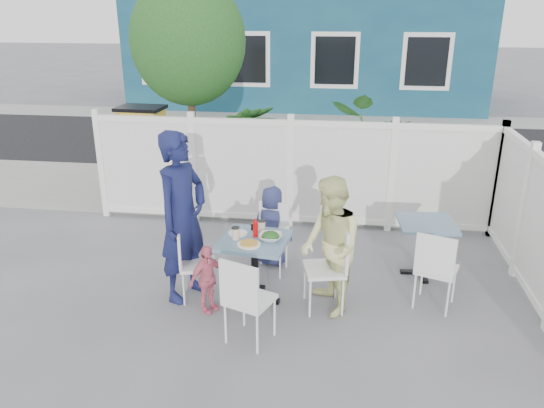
# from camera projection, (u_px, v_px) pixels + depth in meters

# --- Properties ---
(ground) EXTENTS (80.00, 80.00, 0.00)m
(ground) POSITION_uv_depth(u_px,v_px,m) (258.00, 309.00, 5.81)
(ground) COLOR slate
(near_sidewalk) EXTENTS (24.00, 2.60, 0.01)m
(near_sidewalk) POSITION_uv_depth(u_px,v_px,m) (292.00, 194.00, 9.33)
(near_sidewalk) COLOR gray
(near_sidewalk) RESTS_ON ground
(street) EXTENTS (24.00, 5.00, 0.01)m
(street) POSITION_uv_depth(u_px,v_px,m) (308.00, 143.00, 12.76)
(street) COLOR black
(street) RESTS_ON ground
(far_sidewalk) EXTENTS (24.00, 1.60, 0.01)m
(far_sidewalk) POSITION_uv_depth(u_px,v_px,m) (315.00, 117.00, 15.63)
(far_sidewalk) COLOR gray
(far_sidewalk) RESTS_ON ground
(building) EXTENTS (11.00, 6.00, 6.00)m
(building) POSITION_uv_depth(u_px,v_px,m) (309.00, 8.00, 17.79)
(building) COLOR navy
(building) RESTS_ON ground
(fence_back) EXTENTS (5.86, 0.08, 1.60)m
(fence_back) POSITION_uv_depth(u_px,v_px,m) (290.00, 175.00, 7.74)
(fence_back) COLOR white
(fence_back) RESTS_ON ground
(fence_right) EXTENTS (0.08, 3.66, 1.60)m
(fence_right) POSITION_uv_depth(u_px,v_px,m) (540.00, 236.00, 5.71)
(fence_right) COLOR white
(fence_right) RESTS_ON ground
(tree) EXTENTS (1.80, 1.62, 3.59)m
(tree) POSITION_uv_depth(u_px,v_px,m) (188.00, 41.00, 8.16)
(tree) COLOR #382316
(tree) RESTS_ON ground
(utility_cabinet) EXTENTS (0.77, 0.58, 1.38)m
(utility_cabinet) POSITION_uv_depth(u_px,v_px,m) (144.00, 148.00, 9.62)
(utility_cabinet) COLOR gold
(utility_cabinet) RESTS_ON ground
(potted_shrub_a) EXTENTS (1.32, 1.32, 1.69)m
(potted_shrub_a) POSITION_uv_depth(u_px,v_px,m) (250.00, 157.00, 8.46)
(potted_shrub_a) COLOR #154216
(potted_shrub_a) RESTS_ON ground
(potted_shrub_b) EXTENTS (2.13, 2.11, 1.79)m
(potted_shrub_b) POSITION_uv_depth(u_px,v_px,m) (386.00, 161.00, 8.08)
(potted_shrub_b) COLOR #154216
(potted_shrub_b) RESTS_ON ground
(main_table) EXTENTS (0.80, 0.80, 0.75)m
(main_table) POSITION_uv_depth(u_px,v_px,m) (255.00, 253.00, 5.77)
(main_table) COLOR #436B87
(main_table) RESTS_ON ground
(spare_table) EXTENTS (0.70, 0.70, 0.70)m
(spare_table) POSITION_uv_depth(u_px,v_px,m) (426.00, 234.00, 6.37)
(spare_table) COLOR #436B87
(spare_table) RESTS_ON ground
(chair_left) EXTENTS (0.44, 0.45, 0.85)m
(chair_left) POSITION_uv_depth(u_px,v_px,m) (191.00, 258.00, 5.86)
(chair_left) COLOR white
(chair_left) RESTS_ON ground
(chair_right) EXTENTS (0.50, 0.51, 0.95)m
(chair_right) POSITION_uv_depth(u_px,v_px,m) (332.00, 262.00, 5.65)
(chair_right) COLOR white
(chair_right) RESTS_ON ground
(chair_back) EXTENTS (0.44, 0.42, 0.86)m
(chair_back) POSITION_uv_depth(u_px,v_px,m) (272.00, 232.00, 6.52)
(chair_back) COLOR white
(chair_back) RESTS_ON ground
(chair_near) EXTENTS (0.54, 0.53, 0.92)m
(chair_near) POSITION_uv_depth(u_px,v_px,m) (245.00, 295.00, 5.03)
(chair_near) COLOR white
(chair_near) RESTS_ON ground
(chair_spare) EXTENTS (0.52, 0.52, 0.91)m
(chair_spare) POSITION_uv_depth(u_px,v_px,m) (436.00, 265.00, 5.63)
(chair_spare) COLOR white
(chair_spare) RESTS_ON ground
(man) EXTENTS (0.69, 0.82, 1.92)m
(man) POSITION_uv_depth(u_px,v_px,m) (183.00, 217.00, 5.76)
(man) COLOR #141844
(man) RESTS_ON ground
(woman) EXTENTS (0.80, 0.89, 1.50)m
(woman) POSITION_uv_depth(u_px,v_px,m) (331.00, 247.00, 5.54)
(woman) COLOR #D4D143
(woman) RESTS_ON ground
(boy) EXTENTS (0.57, 0.44, 1.03)m
(boy) POSITION_uv_depth(u_px,v_px,m) (272.00, 226.00, 6.66)
(boy) COLOR navy
(boy) RESTS_ON ground
(toddler) EXTENTS (0.41, 0.47, 0.77)m
(toddler) POSITION_uv_depth(u_px,v_px,m) (207.00, 279.00, 5.64)
(toddler) COLOR #E36983
(toddler) RESTS_ON ground
(plate_main) EXTENTS (0.25, 0.25, 0.02)m
(plate_main) POSITION_uv_depth(u_px,v_px,m) (249.00, 245.00, 5.56)
(plate_main) COLOR white
(plate_main) RESTS_ON main_table
(plate_side) EXTENTS (0.21, 0.21, 0.01)m
(plate_side) POSITION_uv_depth(u_px,v_px,m) (238.00, 233.00, 5.84)
(plate_side) COLOR white
(plate_side) RESTS_ON main_table
(salad_bowl) EXTENTS (0.25, 0.25, 0.06)m
(salad_bowl) POSITION_uv_depth(u_px,v_px,m) (270.00, 237.00, 5.69)
(salad_bowl) COLOR white
(salad_bowl) RESTS_ON main_table
(coffee_cup_a) EXTENTS (0.08, 0.08, 0.12)m
(coffee_cup_a) POSITION_uv_depth(u_px,v_px,m) (236.00, 234.00, 5.70)
(coffee_cup_a) COLOR beige
(coffee_cup_a) RESTS_ON main_table
(coffee_cup_b) EXTENTS (0.08, 0.08, 0.12)m
(coffee_cup_b) POSITION_uv_depth(u_px,v_px,m) (262.00, 226.00, 5.89)
(coffee_cup_b) COLOR beige
(coffee_cup_b) RESTS_ON main_table
(ketchup_bottle) EXTENTS (0.05, 0.05, 0.17)m
(ketchup_bottle) POSITION_uv_depth(u_px,v_px,m) (255.00, 229.00, 5.74)
(ketchup_bottle) COLOR #C10708
(ketchup_bottle) RESTS_ON main_table
(salt_shaker) EXTENTS (0.03, 0.03, 0.07)m
(salt_shaker) POSITION_uv_depth(u_px,v_px,m) (253.00, 226.00, 5.95)
(salt_shaker) COLOR white
(salt_shaker) RESTS_ON main_table
(pepper_shaker) EXTENTS (0.03, 0.03, 0.07)m
(pepper_shaker) POSITION_uv_depth(u_px,v_px,m) (252.00, 227.00, 5.93)
(pepper_shaker) COLOR black
(pepper_shaker) RESTS_ON main_table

